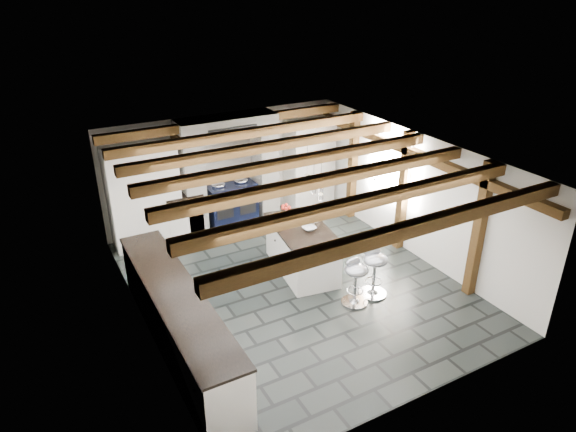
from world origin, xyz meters
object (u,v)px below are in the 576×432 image
bar_stool_near (375,267)px  kitchen_island (302,249)px  range_cooker (231,203)px  bar_stool_far (355,277)px

bar_stool_near → kitchen_island: bearing=135.7°
kitchen_island → bar_stool_near: (0.64, -1.23, 0.10)m
range_cooker → bar_stool_near: size_ratio=1.19×
kitchen_island → bar_stool_far: bearing=-71.7°
range_cooker → kitchen_island: 2.35m
kitchen_island → bar_stool_near: 1.39m
range_cooker → bar_stool_far: size_ratio=1.27×
range_cooker → kitchen_island: (0.36, -2.32, -0.04)m
kitchen_island → bar_stool_far: kitchen_island is taller
kitchen_island → bar_stool_near: bearing=-54.2°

